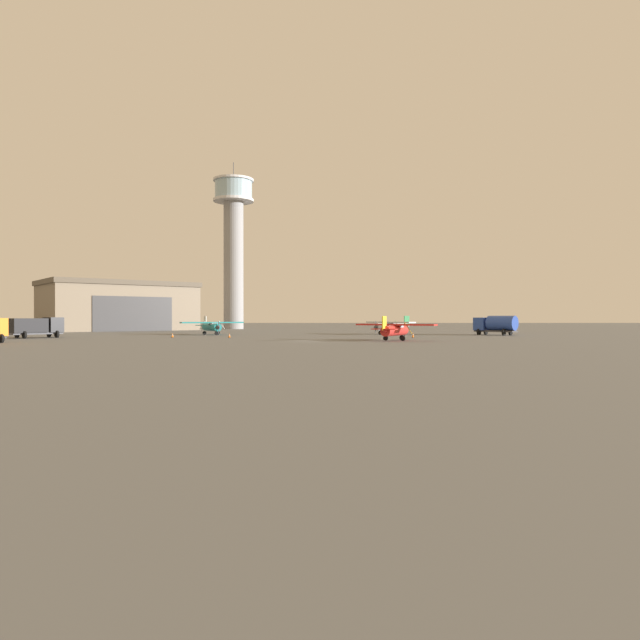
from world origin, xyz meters
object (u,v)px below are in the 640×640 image
(airplane_teal, at_px, (210,326))
(traffic_cone_near_left, at_px, (412,335))
(truck_box_black, at_px, (35,326))
(truck_fuel_tanker_blue, at_px, (495,324))
(airplane_silver, at_px, (391,326))
(traffic_cone_near_right, at_px, (171,335))
(control_tower, at_px, (232,236))
(airplane_red, at_px, (393,329))
(traffic_cone_mid_apron, at_px, (228,335))

(airplane_teal, xyz_separation_m, traffic_cone_near_left, (30.19, -12.59, -1.04))
(truck_box_black, height_order, truck_fuel_tanker_blue, truck_fuel_tanker_blue)
(airplane_teal, height_order, truck_box_black, airplane_teal)
(airplane_silver, relative_size, truck_box_black, 1.37)
(traffic_cone_near_right, bearing_deg, airplane_teal, 76.38)
(airplane_teal, height_order, traffic_cone_near_left, airplane_teal)
(airplane_teal, bearing_deg, airplane_silver, 64.18)
(truck_box_black, xyz_separation_m, traffic_cone_near_right, (18.16, 1.42, -1.29))
(truck_fuel_tanker_blue, bearing_deg, traffic_cone_near_left, 81.12)
(truck_box_black, bearing_deg, airplane_silver, -33.27)
(control_tower, xyz_separation_m, truck_fuel_tanker_blue, (48.12, -45.09, -20.26))
(truck_fuel_tanker_blue, bearing_deg, airplane_teal, 42.55)
(airplane_red, distance_m, traffic_cone_near_left, 11.00)
(airplane_teal, xyz_separation_m, truck_fuel_tanker_blue, (45.04, -1.57, 0.31))
(control_tower, xyz_separation_m, airplane_red, (29.37, -66.35, -20.59))
(truck_fuel_tanker_blue, relative_size, traffic_cone_near_right, 10.28)
(traffic_cone_mid_apron, bearing_deg, traffic_cone_near_left, 1.08)
(airplane_teal, relative_size, airplane_silver, 1.04)
(airplane_teal, xyz_separation_m, airplane_red, (26.29, -22.83, -0.02))
(control_tower, height_order, traffic_cone_mid_apron, control_tower)
(airplane_teal, bearing_deg, airplane_red, 20.28)
(control_tower, relative_size, airplane_red, 4.19)
(airplane_red, bearing_deg, traffic_cone_near_right, 99.07)
(airplane_silver, bearing_deg, airplane_red, 48.02)
(airplane_red, height_order, truck_fuel_tanker_blue, truck_fuel_tanker_blue)
(truck_box_black, height_order, traffic_cone_near_right, truck_box_black)
(control_tower, xyz_separation_m, truck_box_black, (-18.08, -57.35, -20.37))
(truck_box_black, xyz_separation_m, traffic_cone_near_left, (51.35, 1.24, -1.23))
(airplane_teal, relative_size, truck_fuel_tanker_blue, 1.52)
(truck_fuel_tanker_blue, height_order, traffic_cone_mid_apron, truck_fuel_tanker_blue)
(control_tower, xyz_separation_m, airplane_teal, (3.08, -43.51, -20.56))
(control_tower, xyz_separation_m, airplane_silver, (32.14, -42.03, -20.55))
(airplane_red, bearing_deg, traffic_cone_near_left, 7.83)
(airplane_silver, xyz_separation_m, traffic_cone_mid_apron, (-24.09, -14.55, -1.11))
(control_tower, xyz_separation_m, traffic_cone_near_right, (0.08, -55.92, -21.66))
(control_tower, relative_size, traffic_cone_near_right, 64.24)
(traffic_cone_near_left, height_order, traffic_cone_mid_apron, traffic_cone_near_left)
(control_tower, xyz_separation_m, traffic_cone_mid_apron, (8.04, -56.58, -21.65))
(airplane_red, bearing_deg, truck_fuel_tanker_blue, -12.75)
(airplane_silver, relative_size, truck_fuel_tanker_blue, 1.46)
(traffic_cone_near_left, bearing_deg, control_tower, 120.67)
(traffic_cone_mid_apron, bearing_deg, truck_fuel_tanker_blue, 16.00)
(airplane_red, xyz_separation_m, truck_box_black, (-47.45, 9.00, 0.21))
(control_tower, height_order, truck_box_black, control_tower)
(airplane_silver, xyz_separation_m, truck_box_black, (-50.22, -15.32, 0.17))
(airplane_red, height_order, truck_box_black, airplane_red)
(traffic_cone_near_right, relative_size, traffic_cone_mid_apron, 0.98)
(traffic_cone_near_left, bearing_deg, traffic_cone_near_right, 179.69)
(truck_box_black, height_order, traffic_cone_mid_apron, truck_box_black)
(airplane_teal, xyz_separation_m, airplane_silver, (29.05, 1.49, 0.02))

